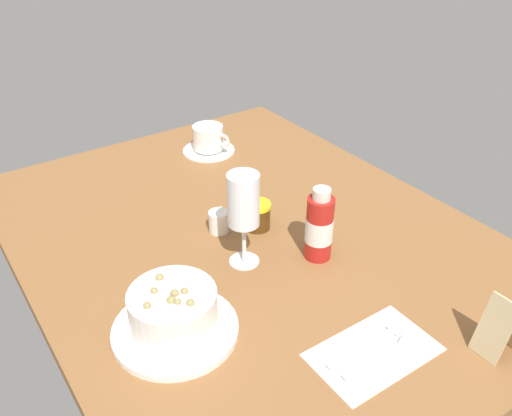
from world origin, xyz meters
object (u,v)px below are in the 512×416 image
object	(u,v)px
porridge_bowl	(174,314)
wine_glass	(243,204)
menu_card	(500,325)
coffee_cup	(208,140)
sauce_bottle_red	(319,227)
creamer_jug	(219,221)
cutlery_setting	(376,350)
jam_jar	(258,215)

from	to	relation	value
porridge_bowl	wine_glass	world-z (taller)	wine_glass
porridge_bowl	wine_glass	bearing A→B (deg)	115.53
menu_card	wine_glass	bearing A→B (deg)	-154.10
coffee_cup	sauce_bottle_red	size ratio (longest dim) A/B	0.92
creamer_jug	wine_glass	xyz separation A→B (cm)	(11.41, -1.49, 10.31)
coffee_cup	creamer_jug	xyz separation A→B (cm)	(32.70, -16.78, -0.91)
wine_glass	sauce_bottle_red	size ratio (longest dim) A/B	1.26
porridge_bowl	cutlery_setting	size ratio (longest dim) A/B	1.02
wine_glass	menu_card	distance (cm)	44.79
cutlery_setting	coffee_cup	xyz separation A→B (cm)	(-74.06, 14.13, 2.95)
sauce_bottle_red	porridge_bowl	bearing A→B (deg)	-85.11
sauce_bottle_red	cutlery_setting	bearing A→B (deg)	-19.22
wine_glass	sauce_bottle_red	bearing A→B (deg)	62.53
menu_card	sauce_bottle_red	bearing A→B (deg)	-168.26
cutlery_setting	menu_card	size ratio (longest dim) A/B	1.98
wine_glass	menu_card	size ratio (longest dim) A/B	1.86
porridge_bowl	menu_card	distance (cm)	49.05
coffee_cup	menu_card	bearing A→B (deg)	0.68
creamer_jug	cutlery_setting	bearing A→B (deg)	3.68
cutlery_setting	wine_glass	bearing A→B (deg)	-172.11
porridge_bowl	coffee_cup	size ratio (longest dim) A/B	1.49
coffee_cup	jam_jar	distance (cm)	37.49
cutlery_setting	wine_glass	size ratio (longest dim) A/B	1.06
porridge_bowl	cutlery_setting	distance (cm)	31.44
coffee_cup	sauce_bottle_red	distance (cm)	50.99
creamer_jug	jam_jar	size ratio (longest dim) A/B	0.87
cutlery_setting	jam_jar	size ratio (longest dim) A/B	3.40
cutlery_setting	sauce_bottle_red	xyz separation A→B (cm)	(-23.53, 8.20, 6.31)
creamer_jug	coffee_cup	bearing A→B (deg)	152.83
creamer_jug	porridge_bowl	bearing A→B (deg)	-45.07
jam_jar	menu_card	bearing A→B (deg)	12.73
jam_jar	creamer_jug	bearing A→B (deg)	-116.44
cutlery_setting	coffee_cup	distance (cm)	75.45
creamer_jug	sauce_bottle_red	size ratio (longest dim) A/B	0.34
coffee_cup	menu_card	world-z (taller)	menu_card
porridge_bowl	jam_jar	size ratio (longest dim) A/B	3.49
cutlery_setting	wine_glass	distance (cm)	32.67
cutlery_setting	coffee_cup	size ratio (longest dim) A/B	1.45
wine_glass	sauce_bottle_red	world-z (taller)	wine_glass
creamer_jug	jam_jar	bearing A→B (deg)	63.56
cutlery_setting	jam_jar	bearing A→B (deg)	173.42
porridge_bowl	creamer_jug	bearing A→B (deg)	134.93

